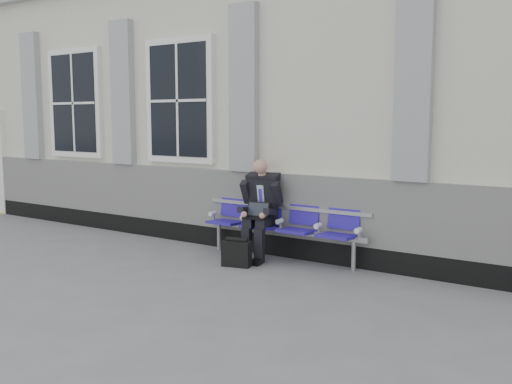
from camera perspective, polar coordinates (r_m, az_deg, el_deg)
The scene contains 5 objects.
ground at distance 8.61m, azimuth -15.61°, elevation -6.14°, with size 70.00×70.00×0.00m, color slate.
station_building at distance 10.97m, azimuth -2.06°, elevation 8.64°, with size 14.40×4.40×4.49m.
bench at distance 8.00m, azimuth 2.64°, elevation -2.86°, with size 2.60×0.47×0.91m.
businessman at distance 8.01m, azimuth 0.46°, elevation -1.31°, with size 0.60×0.81×1.41m.
briefcase at distance 7.67m, azimuth -1.96°, elevation -6.13°, with size 0.41×0.25×0.39m.
Camera 1 is at (6.39, -5.43, 1.95)m, focal length 40.00 mm.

